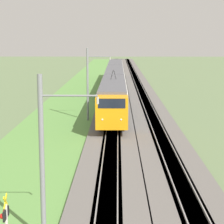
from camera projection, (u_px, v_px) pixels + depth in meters
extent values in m
cube|color=#605B56|center=(114.00, 98.00, 64.52)|extent=(240.00, 4.40, 0.30)
cube|color=#605B56|center=(144.00, 98.00, 64.47)|extent=(240.00, 4.40, 0.30)
cube|color=#4C4238|center=(114.00, 98.00, 64.52)|extent=(240.00, 1.57, 0.30)
cube|color=gray|center=(111.00, 96.00, 64.49)|extent=(240.00, 0.07, 0.15)
cube|color=gray|center=(118.00, 96.00, 64.48)|extent=(240.00, 0.07, 0.15)
cube|color=#4C4238|center=(144.00, 98.00, 64.47)|extent=(240.00, 1.57, 0.30)
cube|color=gray|center=(140.00, 96.00, 64.44)|extent=(240.00, 0.07, 0.15)
cube|color=gray|center=(147.00, 96.00, 64.42)|extent=(240.00, 0.07, 0.15)
cube|color=#5B8E42|center=(79.00, 98.00, 64.61)|extent=(240.00, 8.92, 0.12)
cube|color=orange|center=(112.00, 112.00, 38.66)|extent=(2.24, 2.84, 2.81)
cube|color=black|center=(112.00, 102.00, 38.17)|extent=(1.61, 2.37, 0.84)
sphere|color=#F2EAC6|center=(102.00, 119.00, 37.69)|extent=(0.20, 0.20, 0.20)
sphere|color=#F2EAC6|center=(121.00, 120.00, 37.67)|extent=(0.20, 0.20, 0.20)
cube|color=navy|center=(113.00, 105.00, 49.25)|extent=(18.90, 2.96, 0.79)
cube|color=silver|center=(113.00, 93.00, 49.01)|extent=(18.90, 2.96, 2.02)
cube|color=black|center=(113.00, 91.00, 48.99)|extent=(17.38, 2.98, 0.85)
cube|color=#515156|center=(113.00, 83.00, 48.82)|extent=(18.90, 2.72, 0.25)
cube|color=black|center=(113.00, 111.00, 49.36)|extent=(17.95, 2.52, 0.55)
cylinder|color=black|center=(107.00, 123.00, 41.80)|extent=(0.86, 0.12, 0.86)
cylinder|color=black|center=(118.00, 123.00, 41.79)|extent=(0.86, 0.12, 0.86)
cube|color=navy|center=(115.00, 86.00, 69.57)|extent=(21.14, 2.96, 0.79)
cube|color=silver|center=(115.00, 77.00, 69.34)|extent=(21.14, 2.96, 2.02)
cube|color=black|center=(115.00, 76.00, 69.31)|extent=(19.45, 2.98, 0.85)
cube|color=#515156|center=(115.00, 70.00, 69.15)|extent=(21.14, 2.72, 0.25)
cube|color=black|center=(115.00, 90.00, 69.69)|extent=(20.08, 2.52, 0.55)
cube|color=navy|center=(115.00, 74.00, 91.00)|extent=(21.14, 2.96, 0.79)
cube|color=silver|center=(115.00, 68.00, 90.77)|extent=(21.14, 2.96, 2.02)
cube|color=black|center=(115.00, 67.00, 90.74)|extent=(19.45, 2.98, 0.85)
cube|color=#515156|center=(115.00, 62.00, 90.58)|extent=(21.14, 2.72, 0.25)
cube|color=black|center=(115.00, 78.00, 91.12)|extent=(20.08, 2.52, 0.55)
cylinder|color=black|center=(112.00, 75.00, 51.51)|extent=(0.06, 0.33, 1.08)
cylinder|color=black|center=(115.00, 75.00, 51.50)|extent=(0.06, 0.33, 1.08)
cube|color=black|center=(112.00, 132.00, 41.94)|extent=(0.10, 0.10, 0.00)
cube|color=black|center=(6.00, 214.00, 15.53)|extent=(0.70, 0.06, 0.36)
sphere|color=red|center=(2.00, 216.00, 15.31)|extent=(0.20, 0.20, 0.20)
sphere|color=red|center=(6.00, 211.00, 15.76)|extent=(0.20, 0.20, 0.20)
cube|color=yellow|center=(5.00, 201.00, 15.46)|extent=(0.49, 0.03, 0.49)
cube|color=yellow|center=(5.00, 201.00, 15.46)|extent=(0.49, 0.03, 0.49)
cylinder|color=slate|center=(42.00, 161.00, 18.63)|extent=(0.22, 0.22, 7.42)
cylinder|color=slate|center=(69.00, 96.00, 18.15)|extent=(0.08, 2.40, 0.08)
cylinder|color=#B2ADA8|center=(98.00, 100.00, 18.16)|extent=(0.10, 0.10, 0.30)
cylinder|color=slate|center=(88.00, 85.00, 46.58)|extent=(0.22, 0.22, 7.86)
cylinder|color=slate|center=(99.00, 57.00, 46.06)|extent=(0.08, 2.40, 0.08)
cylinder|color=#B2ADA8|center=(110.00, 58.00, 46.07)|extent=(0.10, 0.10, 0.30)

